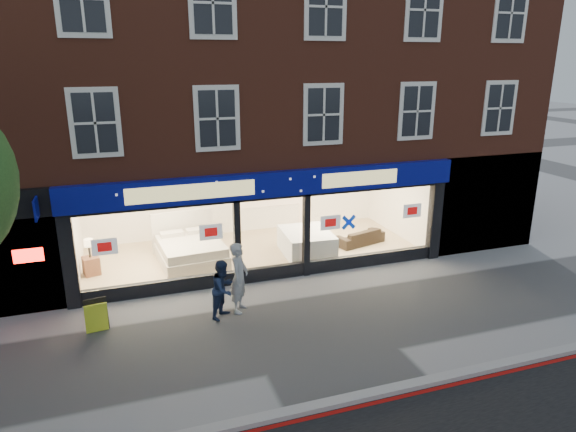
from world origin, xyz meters
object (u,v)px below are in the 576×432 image
pedestrian_grey (239,277)px  pedestrian_blue (223,289)px  display_bed (190,249)px  a_board (97,316)px  mattress_stack (306,242)px  sofa (360,236)px

pedestrian_grey → pedestrian_blue: (-0.45, -0.18, -0.17)m
display_bed → pedestrian_blue: (0.28, -3.82, 0.28)m
display_bed → pedestrian_grey: (0.73, -3.64, 0.45)m
pedestrian_blue → a_board: bearing=129.3°
a_board → pedestrian_grey: 3.54m
display_bed → pedestrian_grey: bearing=-83.3°
mattress_stack → pedestrian_blue: pedestrian_blue is taller
a_board → pedestrian_blue: size_ratio=0.53×
mattress_stack → a_board: size_ratio=2.52×
mattress_stack → pedestrian_grey: 4.29m
pedestrian_blue → display_bed: bearing=47.8°
a_board → pedestrian_blue: bearing=-11.3°
a_board → sofa: bearing=13.8°
display_bed → pedestrian_blue: bearing=-90.5°
sofa → pedestrian_grey: (-5.10, -3.32, 0.57)m
mattress_stack → a_board: mattress_stack is taller
a_board → pedestrian_grey: (3.50, -0.05, 0.53)m
sofa → pedestrian_blue: bearing=17.0°
a_board → pedestrian_grey: pedestrian_grey is taller
pedestrian_blue → pedestrian_grey: bearing=-24.8°
pedestrian_grey → a_board: bearing=119.6°
display_bed → sofa: display_bed is taller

